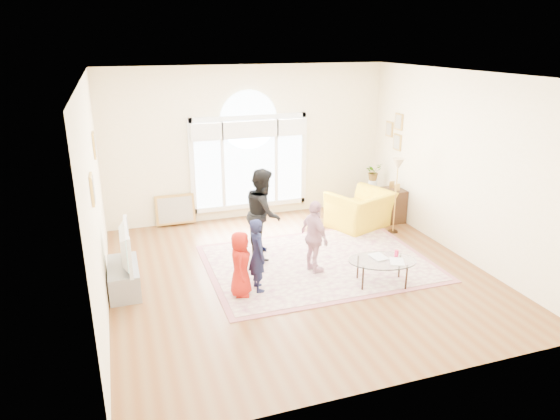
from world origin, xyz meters
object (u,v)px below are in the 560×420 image
object	(u,v)px
tv_console	(124,278)
armchair	(360,210)
area_rug	(318,263)
coffee_table	(382,261)
television	(121,247)

from	to	relation	value
tv_console	armchair	size ratio (longest dim) A/B	0.86
area_rug	coffee_table	size ratio (longest dim) A/B	2.97
area_rug	tv_console	world-z (taller)	tv_console
tv_console	coffee_table	size ratio (longest dim) A/B	0.82
area_rug	tv_console	size ratio (longest dim) A/B	3.60
television	armchair	distance (m)	4.88
coffee_table	area_rug	bearing A→B (deg)	137.51
television	armchair	world-z (taller)	television
area_rug	coffee_table	xyz separation A→B (m)	(0.64, -1.03, 0.39)
coffee_table	armchair	size ratio (longest dim) A/B	1.05
tv_console	coffee_table	xyz separation A→B (m)	(3.86, -1.09, 0.19)
area_rug	armchair	size ratio (longest dim) A/B	3.11
area_rug	television	bearing A→B (deg)	179.04
television	armchair	xyz separation A→B (m)	(4.69, 1.30, -0.36)
coffee_table	television	bearing A→B (deg)	179.95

